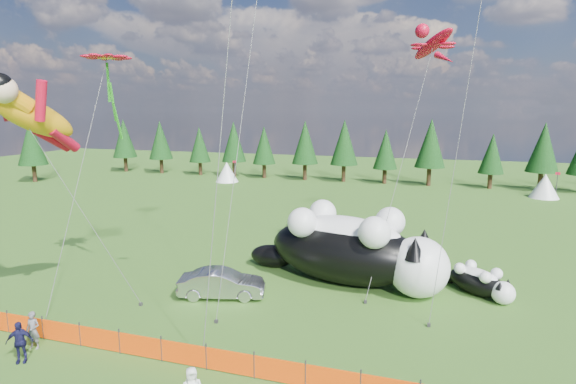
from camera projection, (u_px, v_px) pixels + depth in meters
name	position (u px, v px, depth m)	size (l,w,h in m)	color
ground	(218.00, 330.00, 20.68)	(160.00, 160.00, 0.00)	#11370A
safety_fence	(184.00, 354.00, 17.77)	(22.06, 0.06, 1.10)	#262626
tree_line	(360.00, 154.00, 62.25)	(90.00, 4.00, 8.00)	black
festival_tents	(444.00, 182.00, 54.82)	(50.00, 3.20, 2.80)	white
cat_large	(353.00, 248.00, 26.01)	(12.30, 6.31, 4.49)	black
cat_small	(480.00, 281.00, 24.53)	(3.77, 3.43, 1.64)	black
car	(222.00, 284.00, 24.26)	(1.61, 4.62, 1.52)	#B5B4B9
spectator_a	(33.00, 330.00, 19.00)	(0.60, 0.39, 1.64)	#5A5A5F
spectator_c	(20.00, 342.00, 17.94)	(1.01, 0.52, 1.73)	#151539
superhero_kite	(34.00, 117.00, 20.14)	(5.76, 5.31, 12.10)	orange
gecko_kite	(433.00, 44.00, 26.71)	(5.32, 9.81, 15.68)	red
flower_kite	(106.00, 60.00, 23.52)	(3.02, 7.22, 13.79)	red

